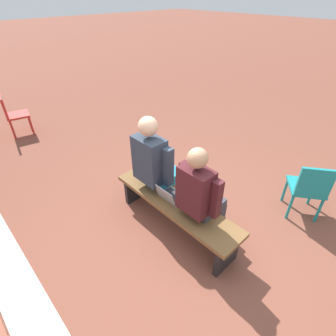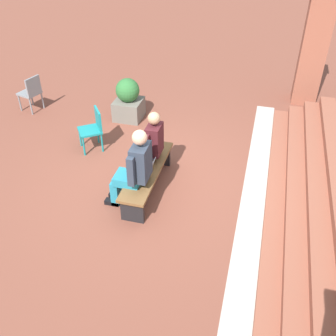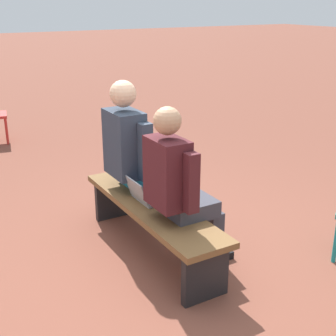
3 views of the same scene
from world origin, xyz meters
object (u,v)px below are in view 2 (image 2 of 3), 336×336
(person_adult, at_px, (134,167))
(laptop, at_px, (146,169))
(person_student, at_px, (149,145))
(plastic_chair_far_right, at_px, (31,91))
(plastic_chair_near_bench_left, at_px, (93,127))
(planter, at_px, (128,100))
(bench, at_px, (147,173))

(person_adult, xyz_separation_m, laptop, (-0.33, 0.08, -0.25))
(person_student, distance_m, person_adult, 0.74)
(person_adult, relative_size, plastic_chair_far_right, 1.70)
(person_student, bearing_deg, plastic_chair_near_bench_left, -116.87)
(laptop, height_order, planter, planter)
(person_student, distance_m, plastic_chair_near_bench_left, 1.52)
(bench, xyz_separation_m, person_adult, (0.41, -0.07, 0.40))
(person_adult, height_order, planter, person_adult)
(person_adult, height_order, laptop, person_adult)
(plastic_chair_near_bench_left, bearing_deg, person_adult, 43.28)
(bench, bearing_deg, plastic_chair_near_bench_left, -125.54)
(bench, relative_size, plastic_chair_far_right, 2.14)
(plastic_chair_far_right, bearing_deg, person_student, 61.66)
(planter, bearing_deg, person_student, 28.57)
(person_student, relative_size, plastic_chair_far_right, 1.60)
(person_adult, bearing_deg, laptop, 165.69)
(person_student, distance_m, planter, 2.33)
(person_student, height_order, plastic_chair_far_right, person_student)
(bench, xyz_separation_m, planter, (-2.36, -1.17, 0.08))
(plastic_chair_near_bench_left, distance_m, planter, 1.37)
(person_student, xyz_separation_m, planter, (-2.03, -1.10, -0.28))
(plastic_chair_near_bench_left, bearing_deg, laptop, 52.58)
(person_student, bearing_deg, planter, -151.43)
(laptop, distance_m, plastic_chair_near_bench_left, 1.79)
(plastic_chair_near_bench_left, bearing_deg, person_student, 63.13)
(bench, height_order, person_student, person_student)
(bench, relative_size, person_student, 1.34)
(person_adult, bearing_deg, person_student, 179.61)
(plastic_chair_far_right, height_order, plastic_chair_near_bench_left, same)
(bench, bearing_deg, plastic_chair_far_right, -121.96)
(laptop, bearing_deg, plastic_chair_far_right, -122.83)
(person_adult, distance_m, plastic_chair_near_bench_left, 1.97)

